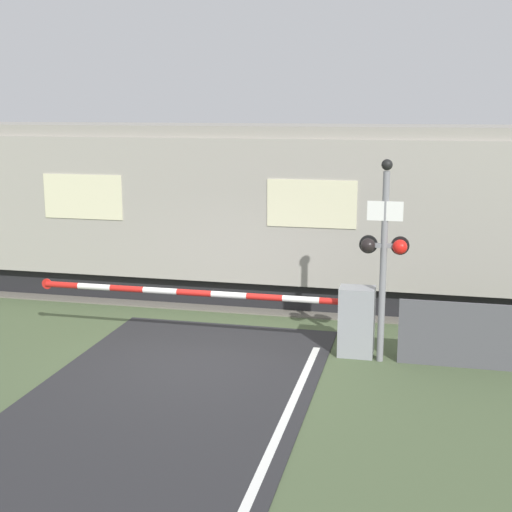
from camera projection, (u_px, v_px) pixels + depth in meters
name	position (u px, v px, depth m)	size (l,w,h in m)	color
ground_plane	(201.00, 360.00, 12.08)	(80.00, 80.00, 0.00)	#475638
track_bed	(259.00, 293.00, 16.26)	(36.00, 3.20, 0.13)	#666056
train	(321.00, 212.00, 15.55)	(17.99, 2.81, 3.82)	black
crossing_barrier	(326.00, 316.00, 12.29)	(6.22, 0.44, 1.21)	gray
signal_post	(384.00, 249.00, 11.64)	(0.82, 0.26, 3.39)	gray
roadside_fence	(509.00, 338.00, 11.47)	(3.52, 0.06, 1.10)	#4C4C51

